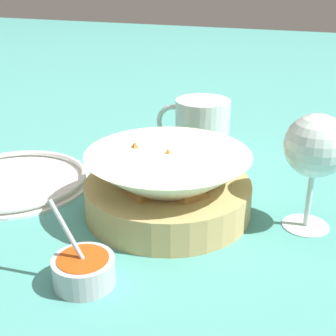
# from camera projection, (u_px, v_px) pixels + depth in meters

# --- Properties ---
(ground_plane) EXTENTS (4.00, 4.00, 0.00)m
(ground_plane) POSITION_uv_depth(u_px,v_px,m) (181.00, 208.00, 0.65)
(ground_plane) COLOR teal
(food_basket) EXTENTS (0.22, 0.22, 0.09)m
(food_basket) POSITION_uv_depth(u_px,v_px,m) (167.00, 186.00, 0.62)
(food_basket) COLOR tan
(food_basket) RESTS_ON ground_plane
(sauce_cup) EXTENTS (0.07, 0.07, 0.09)m
(sauce_cup) POSITION_uv_depth(u_px,v_px,m) (84.00, 269.00, 0.49)
(sauce_cup) COLOR #B7B7BC
(sauce_cup) RESTS_ON ground_plane
(wine_glass) EXTENTS (0.08, 0.08, 0.15)m
(wine_glass) POSITION_uv_depth(u_px,v_px,m) (316.00, 149.00, 0.56)
(wine_glass) COLOR silver
(wine_glass) RESTS_ON ground_plane
(beer_mug) EXTENTS (0.13, 0.10, 0.10)m
(beer_mug) POSITION_uv_depth(u_px,v_px,m) (201.00, 129.00, 0.82)
(beer_mug) COLOR silver
(beer_mug) RESTS_ON ground_plane
(side_plate) EXTENTS (0.23, 0.23, 0.01)m
(side_plate) POSITION_uv_depth(u_px,v_px,m) (15.00, 180.00, 0.72)
(side_plate) COLOR white
(side_plate) RESTS_ON ground_plane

